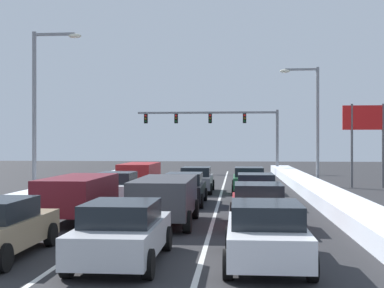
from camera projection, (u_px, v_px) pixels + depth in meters
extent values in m
plane|color=#28282B|center=(182.00, 204.00, 25.55)|extent=(120.00, 120.00, 0.00)
cube|color=silver|center=(221.00, 195.00, 30.01)|extent=(0.14, 50.74, 0.01)
cube|color=silver|center=(161.00, 195.00, 30.29)|extent=(0.14, 50.74, 0.01)
cube|color=silver|center=(317.00, 190.00, 29.58)|extent=(1.78, 50.74, 0.64)
cube|color=silver|center=(69.00, 189.00, 30.72)|extent=(1.82, 50.74, 0.60)
cube|color=silver|center=(266.00, 238.00, 12.92)|extent=(1.82, 4.50, 0.70)
cube|color=black|center=(266.00, 214.00, 12.77)|extent=(1.64, 2.20, 0.55)
cube|color=red|center=(237.00, 251.00, 10.79)|extent=(0.24, 0.08, 0.14)
cube|color=red|center=(307.00, 252.00, 10.67)|extent=(0.24, 0.08, 0.14)
cylinder|color=black|center=(230.00, 239.00, 14.54)|extent=(0.22, 0.66, 0.66)
cylinder|color=black|center=(296.00, 240.00, 14.39)|extent=(0.22, 0.66, 0.66)
cylinder|color=black|center=(228.00, 264.00, 11.45)|extent=(0.22, 0.66, 0.66)
cylinder|color=black|center=(312.00, 266.00, 11.30)|extent=(0.22, 0.66, 0.66)
cube|color=maroon|center=(258.00, 208.00, 18.90)|extent=(1.82, 4.50, 0.70)
cube|color=black|center=(258.00, 191.00, 18.75)|extent=(1.64, 2.20, 0.55)
cube|color=red|center=(239.00, 213.00, 16.77)|extent=(0.24, 0.08, 0.14)
cube|color=red|center=(283.00, 213.00, 16.66)|extent=(0.24, 0.08, 0.14)
cylinder|color=black|center=(233.00, 211.00, 20.52)|extent=(0.22, 0.66, 0.66)
cylinder|color=black|center=(280.00, 211.00, 20.38)|extent=(0.22, 0.66, 0.66)
cylinder|color=black|center=(233.00, 223.00, 17.43)|extent=(0.22, 0.66, 0.66)
cylinder|color=black|center=(288.00, 223.00, 17.29)|extent=(0.22, 0.66, 0.66)
cube|color=navy|center=(256.00, 192.00, 24.90)|extent=(1.82, 4.50, 0.70)
cube|color=black|center=(256.00, 180.00, 24.75)|extent=(1.64, 2.20, 0.55)
cube|color=red|center=(241.00, 194.00, 22.76)|extent=(0.24, 0.08, 0.14)
cube|color=red|center=(274.00, 195.00, 22.65)|extent=(0.24, 0.08, 0.14)
cylinder|color=black|center=(236.00, 195.00, 26.52)|extent=(0.22, 0.66, 0.66)
cylinder|color=black|center=(273.00, 196.00, 26.37)|extent=(0.22, 0.66, 0.66)
cylinder|color=black|center=(236.00, 202.00, 23.43)|extent=(0.22, 0.66, 0.66)
cylinder|color=black|center=(277.00, 203.00, 23.28)|extent=(0.22, 0.66, 0.66)
cube|color=#1E5633|center=(249.00, 182.00, 31.51)|extent=(1.82, 4.50, 0.70)
cube|color=black|center=(249.00, 172.00, 31.36)|extent=(1.64, 2.20, 0.55)
cube|color=red|center=(237.00, 183.00, 29.38)|extent=(0.24, 0.08, 0.14)
cube|color=red|center=(263.00, 183.00, 29.26)|extent=(0.24, 0.08, 0.14)
cylinder|color=black|center=(234.00, 185.00, 33.13)|extent=(0.22, 0.66, 0.66)
cylinder|color=black|center=(263.00, 185.00, 32.98)|extent=(0.22, 0.66, 0.66)
cylinder|color=black|center=(234.00, 189.00, 30.04)|extent=(0.22, 0.66, 0.66)
cylinder|color=black|center=(266.00, 190.00, 29.89)|extent=(0.22, 0.66, 0.66)
cube|color=#B7BABF|center=(123.00, 237.00, 13.10)|extent=(1.82, 4.50, 0.70)
cube|color=black|center=(121.00, 213.00, 12.95)|extent=(1.64, 2.20, 0.55)
cube|color=red|center=(67.00, 249.00, 10.96)|extent=(0.24, 0.08, 0.14)
cube|color=red|center=(133.00, 251.00, 10.85)|extent=(0.24, 0.08, 0.14)
cylinder|color=black|center=(103.00, 238.00, 14.71)|extent=(0.22, 0.66, 0.66)
cylinder|color=black|center=(167.00, 238.00, 14.57)|extent=(0.22, 0.66, 0.66)
cylinder|color=black|center=(67.00, 263.00, 11.62)|extent=(0.22, 0.66, 0.66)
cylinder|color=black|center=(148.00, 264.00, 11.48)|extent=(0.22, 0.66, 0.66)
cube|color=#38383D|center=(165.00, 196.00, 19.15)|extent=(1.95, 4.90, 1.25)
cube|color=black|center=(155.00, 194.00, 16.75)|extent=(1.56, 0.06, 0.55)
cube|color=red|center=(130.00, 206.00, 16.82)|extent=(0.20, 0.08, 0.28)
cube|color=red|center=(180.00, 207.00, 16.69)|extent=(0.20, 0.08, 0.28)
cylinder|color=black|center=(147.00, 208.00, 20.92)|extent=(0.25, 0.74, 0.74)
cylinder|color=black|center=(195.00, 209.00, 20.77)|extent=(0.25, 0.74, 0.74)
cylinder|color=black|center=(129.00, 221.00, 17.54)|extent=(0.25, 0.74, 0.74)
cylinder|color=black|center=(187.00, 222.00, 17.38)|extent=(0.25, 0.74, 0.74)
cube|color=black|center=(184.00, 191.00, 25.58)|extent=(1.82, 4.50, 0.70)
cube|color=black|center=(184.00, 179.00, 25.43)|extent=(1.64, 2.20, 0.55)
cube|color=red|center=(164.00, 193.00, 23.44)|extent=(0.24, 0.08, 0.14)
cube|color=red|center=(195.00, 193.00, 23.33)|extent=(0.24, 0.08, 0.14)
cylinder|color=black|center=(170.00, 194.00, 27.20)|extent=(0.22, 0.66, 0.66)
cylinder|color=black|center=(205.00, 194.00, 27.05)|extent=(0.22, 0.66, 0.66)
cylinder|color=black|center=(162.00, 201.00, 24.11)|extent=(0.22, 0.66, 0.66)
cylinder|color=black|center=(201.00, 201.00, 23.96)|extent=(0.22, 0.66, 0.66)
cube|color=slate|center=(196.00, 182.00, 31.76)|extent=(1.82, 4.50, 0.70)
cube|color=black|center=(196.00, 172.00, 31.61)|extent=(1.64, 2.20, 0.55)
cube|color=red|center=(181.00, 182.00, 29.62)|extent=(0.24, 0.08, 0.14)
cube|color=red|center=(206.00, 183.00, 29.51)|extent=(0.24, 0.08, 0.14)
cylinder|color=black|center=(184.00, 185.00, 33.38)|extent=(0.22, 0.66, 0.66)
cylinder|color=black|center=(213.00, 185.00, 33.23)|extent=(0.22, 0.66, 0.66)
cylinder|color=black|center=(179.00, 189.00, 30.29)|extent=(0.22, 0.66, 0.66)
cylinder|color=black|center=(210.00, 189.00, 30.14)|extent=(0.22, 0.66, 0.66)
cylinder|color=black|center=(51.00, 234.00, 15.20)|extent=(0.22, 0.66, 0.66)
cylinder|color=black|center=(3.00, 258.00, 12.11)|extent=(0.22, 0.66, 0.66)
cube|color=maroon|center=(79.00, 193.00, 20.04)|extent=(1.95, 4.90, 1.25)
cube|color=black|center=(57.00, 192.00, 17.63)|extent=(1.56, 0.06, 0.55)
cube|color=red|center=(34.00, 203.00, 17.71)|extent=(0.20, 0.08, 0.28)
cube|color=red|center=(80.00, 203.00, 17.58)|extent=(0.20, 0.08, 0.28)
cylinder|color=black|center=(68.00, 206.00, 21.81)|extent=(0.25, 0.74, 0.74)
cylinder|color=black|center=(114.00, 206.00, 21.65)|extent=(0.25, 0.74, 0.74)
cylinder|color=black|center=(37.00, 217.00, 18.42)|extent=(0.25, 0.74, 0.74)
cylinder|color=black|center=(91.00, 218.00, 18.26)|extent=(0.25, 0.74, 0.74)
cube|color=silver|center=(118.00, 190.00, 26.26)|extent=(1.82, 4.50, 0.70)
cube|color=black|center=(117.00, 178.00, 26.11)|extent=(1.64, 2.20, 0.55)
cube|color=red|center=(92.00, 191.00, 24.12)|extent=(0.24, 0.08, 0.14)
cube|color=red|center=(122.00, 192.00, 24.01)|extent=(0.24, 0.08, 0.14)
cylinder|color=black|center=(107.00, 193.00, 27.88)|extent=(0.22, 0.66, 0.66)
cylinder|color=black|center=(141.00, 193.00, 27.73)|extent=(0.22, 0.66, 0.66)
cylinder|color=black|center=(91.00, 199.00, 24.79)|extent=(0.22, 0.66, 0.66)
cylinder|color=black|center=(129.00, 199.00, 24.64)|extent=(0.22, 0.66, 0.66)
cube|color=maroon|center=(140.00, 173.00, 33.25)|extent=(1.95, 4.90, 1.25)
cube|color=black|center=(132.00, 171.00, 30.85)|extent=(1.56, 0.06, 0.55)
cube|color=red|center=(119.00, 177.00, 30.92)|extent=(0.20, 0.08, 0.28)
cube|color=red|center=(146.00, 178.00, 30.79)|extent=(0.20, 0.08, 0.28)
cylinder|color=black|center=(130.00, 182.00, 35.02)|extent=(0.25, 0.74, 0.74)
cylinder|color=black|center=(159.00, 182.00, 34.86)|extent=(0.25, 0.74, 0.74)
cylinder|color=black|center=(119.00, 186.00, 31.63)|extent=(0.25, 0.74, 0.74)
cylinder|color=black|center=(150.00, 187.00, 31.48)|extent=(0.25, 0.74, 0.74)
cylinder|color=slate|center=(277.00, 141.00, 52.59)|extent=(0.28, 0.28, 6.20)
cube|color=slate|center=(207.00, 113.00, 53.15)|extent=(13.86, 0.20, 0.20)
cube|color=black|center=(245.00, 118.00, 52.85)|extent=(0.34, 0.34, 0.95)
sphere|color=red|center=(245.00, 115.00, 52.66)|extent=(0.22, 0.22, 0.22)
sphere|color=#593F0C|center=(245.00, 118.00, 52.66)|extent=(0.22, 0.22, 0.22)
sphere|color=#0C3819|center=(245.00, 121.00, 52.66)|extent=(0.22, 0.22, 0.22)
cube|color=black|center=(210.00, 118.00, 53.13)|extent=(0.34, 0.34, 0.95)
sphere|color=red|center=(210.00, 115.00, 52.94)|extent=(0.22, 0.22, 0.22)
sphere|color=#593F0C|center=(210.00, 118.00, 52.94)|extent=(0.22, 0.22, 0.22)
sphere|color=#0C3819|center=(210.00, 121.00, 52.94)|extent=(0.22, 0.22, 0.22)
cube|color=black|center=(176.00, 119.00, 53.41)|extent=(0.34, 0.34, 0.95)
sphere|color=red|center=(176.00, 116.00, 53.22)|extent=(0.22, 0.22, 0.22)
sphere|color=#593F0C|center=(176.00, 118.00, 53.22)|extent=(0.22, 0.22, 0.22)
sphere|color=#0C3819|center=(176.00, 121.00, 53.22)|extent=(0.22, 0.22, 0.22)
cube|color=black|center=(146.00, 119.00, 53.66)|extent=(0.34, 0.34, 0.95)
sphere|color=red|center=(146.00, 116.00, 53.47)|extent=(0.22, 0.22, 0.22)
sphere|color=#593F0C|center=(146.00, 119.00, 53.47)|extent=(0.22, 0.22, 0.22)
sphere|color=#0C3819|center=(146.00, 121.00, 53.47)|extent=(0.22, 0.22, 0.22)
cylinder|color=gray|center=(318.00, 127.00, 36.38)|extent=(0.22, 0.22, 8.10)
cube|color=gray|center=(301.00, 69.00, 36.46)|extent=(2.20, 0.14, 0.14)
ellipsoid|color=#EAE5C6|center=(285.00, 71.00, 36.55)|extent=(0.70, 0.36, 0.24)
cylinder|color=gray|center=(34.00, 115.00, 28.32)|extent=(0.22, 0.22, 8.82)
cube|color=gray|center=(54.00, 34.00, 28.22)|extent=(2.20, 0.14, 0.14)
ellipsoid|color=#EAE5C6|center=(75.00, 36.00, 28.13)|extent=(0.70, 0.36, 0.24)
cylinder|color=#59595B|center=(352.00, 146.00, 35.09)|extent=(0.16, 0.16, 5.50)
cylinder|color=#59595B|center=(383.00, 146.00, 34.93)|extent=(0.16, 0.16, 5.50)
cube|color=red|center=(367.00, 118.00, 35.01)|extent=(3.20, 0.12, 1.60)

